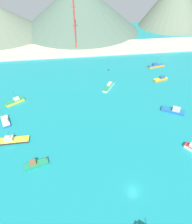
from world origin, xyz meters
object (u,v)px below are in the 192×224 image
fishing_boat_1 (15,101)px  fishing_boat_9 (13,140)px  fishing_boat_6 (36,164)px  fishing_boat_0 (6,121)px  radio_tower (75,25)px  buoy_1 (108,70)px  fishing_boat_4 (161,79)px  fishing_boat_2 (109,86)px  fishing_boat_3 (156,66)px  fishing_boat_5 (174,110)px

fishing_boat_1 → fishing_boat_9: size_ratio=0.78×
fishing_boat_1 → fishing_boat_6: (12.89, -36.13, 0.08)m
fishing_boat_0 → fishing_boat_1: bearing=85.2°
radio_tower → fishing_boat_1: bearing=-118.0°
buoy_1 → fishing_boat_1: bearing=-151.7°
fishing_boat_4 → fishing_boat_6: 76.20m
buoy_1 → radio_tower: (-16.74, 32.33, 16.82)m
fishing_boat_2 → buoy_1: (3.29, 18.53, -0.59)m
fishing_boat_1 → fishing_boat_3: bearing=18.9°
fishing_boat_5 → fishing_boat_9: (-64.52, -8.47, -0.10)m
fishing_boat_2 → buoy_1: fishing_boat_2 is taller
fishing_boat_3 → fishing_boat_4: (-3.34, -15.57, -0.03)m
fishing_boat_0 → fishing_boat_6: 26.44m
fishing_boat_0 → fishing_boat_9: (4.66, -10.67, -0.06)m
fishing_boat_3 → buoy_1: 28.81m
fishing_boat_9 → fishing_boat_5: bearing=7.5°
fishing_boat_1 → fishing_boat_9: fishing_boat_1 is taller
fishing_boat_2 → fishing_boat_3: 37.34m
fishing_boat_5 → fishing_boat_6: bearing=-159.9°
fishing_boat_3 → fishing_boat_6: bearing=-135.5°
fishing_boat_0 → fishing_boat_6: (14.05, -22.39, 0.07)m
fishing_boat_5 → fishing_boat_9: bearing=-172.5°
fishing_boat_3 → buoy_1: (-28.79, -0.57, -0.70)m
fishing_boat_5 → fishing_boat_2: bearing=135.8°
fishing_boat_6 → buoy_1: size_ratio=9.05×
fishing_boat_3 → radio_tower: size_ratio=0.31×
fishing_boat_4 → radio_tower: (-42.19, 47.33, 16.15)m
fishing_boat_0 → fishing_boat_1: 13.79m
fishing_boat_4 → fishing_boat_5: size_ratio=0.84×
fishing_boat_1 → fishing_boat_9: 24.66m
buoy_1 → fishing_boat_6: bearing=-119.3°
fishing_boat_3 → radio_tower: (-45.54, 31.76, 16.12)m
buoy_1 → radio_tower: size_ratio=0.03×
fishing_boat_1 → radio_tower: size_ratio=0.26×
fishing_boat_1 → buoy_1: bearing=28.3°
fishing_boat_9 → fishing_boat_6: bearing=-51.3°
fishing_boat_2 → fishing_boat_5: size_ratio=1.02×
fishing_boat_6 → fishing_boat_9: fishing_boat_9 is taller
fishing_boat_1 → fishing_boat_2: bearing=9.1°
fishing_boat_0 → fishing_boat_5: size_ratio=0.75×
fishing_boat_6 → fishing_boat_5: bearing=20.1°
fishing_boat_5 → fishing_boat_6: (-55.12, -20.19, 0.03)m
fishing_boat_5 → buoy_1: 46.32m
fishing_boat_2 → fishing_boat_9: size_ratio=0.89×
fishing_boat_3 → fishing_boat_2: bearing=-149.2°
fishing_boat_1 → fishing_boat_5: bearing=-13.2°
fishing_boat_4 → radio_tower: 65.43m
fishing_boat_1 → radio_tower: (30.86, 57.97, 16.16)m
fishing_boat_0 → fishing_boat_3: size_ratio=0.69×
fishing_boat_2 → fishing_boat_5: 33.06m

